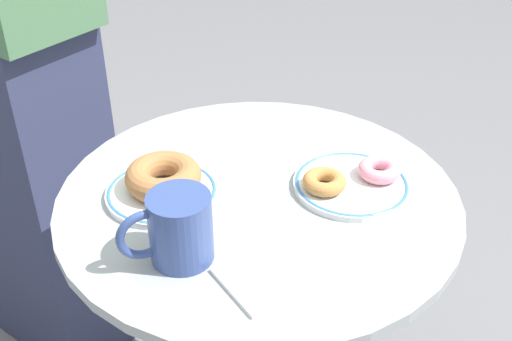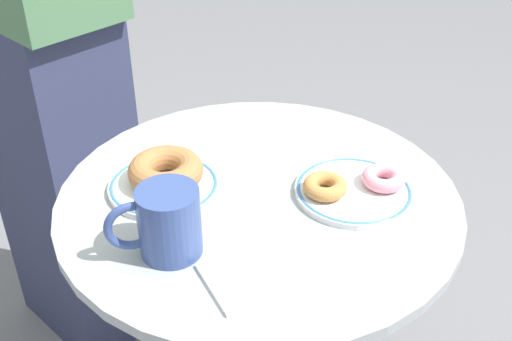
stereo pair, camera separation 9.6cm
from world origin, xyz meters
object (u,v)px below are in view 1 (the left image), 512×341
object	(u,v)px
donut_old_fashioned	(324,182)
paper_napkin	(270,275)
donut_cinnamon	(163,177)
cafe_table	(258,305)
plate_right	(351,184)
person_figure	(3,40)
coffee_mug	(178,229)
plate_left	(162,192)
donut_pink_frosted	(379,170)

from	to	relation	value
donut_old_fashioned	paper_napkin	xyz separation A→B (m)	(-0.13, -0.16, -0.02)
donut_cinnamon	donut_old_fashioned	size ratio (longest dim) A/B	1.74
donut_cinnamon	paper_napkin	bearing A→B (deg)	-63.34
cafe_table	plate_right	bearing A→B (deg)	-7.11
cafe_table	paper_napkin	bearing A→B (deg)	-99.44
plate_right	paper_napkin	world-z (taller)	plate_right
cafe_table	person_figure	bearing A→B (deg)	129.65
paper_napkin	coffee_mug	xyz separation A→B (m)	(-0.11, 0.07, 0.05)
plate_right	coffee_mug	size ratio (longest dim) A/B	1.41
donut_old_fashioned	person_figure	bearing A→B (deg)	134.62
plate_left	coffee_mug	bearing A→B (deg)	-87.54
donut_cinnamon	person_figure	size ratio (longest dim) A/B	0.07
donut_old_fashioned	coffee_mug	world-z (taller)	coffee_mug
cafe_table	coffee_mug	world-z (taller)	coffee_mug
plate_left	paper_napkin	bearing A→B (deg)	-61.85
donut_cinnamon	donut_pink_frosted	world-z (taller)	donut_cinnamon
donut_cinnamon	person_figure	xyz separation A→B (m)	(-0.26, 0.44, 0.08)
plate_right	paper_napkin	distance (m)	0.24
plate_left	cafe_table	bearing A→B (deg)	-12.38
donut_cinnamon	donut_old_fashioned	world-z (taller)	donut_cinnamon
plate_right	person_figure	bearing A→B (deg)	137.56
plate_left	person_figure	world-z (taller)	person_figure
cafe_table	paper_napkin	xyz separation A→B (m)	(-0.03, -0.19, 0.25)
donut_pink_frosted	person_figure	xyz separation A→B (m)	(-0.59, 0.49, 0.08)
plate_left	plate_right	world-z (taller)	same
plate_left	donut_cinnamon	distance (m)	0.03
donut_cinnamon	donut_old_fashioned	distance (m)	0.25
donut_old_fashioned	plate_right	bearing A→B (deg)	6.53
plate_right	person_figure	xyz separation A→B (m)	(-0.55, 0.50, 0.10)
coffee_mug	donut_old_fashioned	bearing A→B (deg)	21.67
donut_pink_frosted	coffee_mug	bearing A→B (deg)	-162.45
cafe_table	plate_left	world-z (taller)	plate_left
paper_napkin	cafe_table	bearing A→B (deg)	80.56
plate_left	coffee_mug	distance (m)	0.16
plate_right	plate_left	bearing A→B (deg)	170.24
donut_old_fashioned	coffee_mug	distance (m)	0.26
coffee_mug	person_figure	distance (m)	0.66
coffee_mug	person_figure	bearing A→B (deg)	113.21
donut_cinnamon	plate_left	bearing A→B (deg)	-137.07
donut_old_fashioned	cafe_table	bearing A→B (deg)	166.53
donut_pink_frosted	donut_cinnamon	bearing A→B (deg)	171.57
plate_right	donut_old_fashioned	world-z (taller)	donut_old_fashioned
plate_left	person_figure	xyz separation A→B (m)	(-0.25, 0.45, 0.10)
paper_napkin	person_figure	world-z (taller)	person_figure
person_figure	plate_left	bearing A→B (deg)	-60.77
cafe_table	donut_cinnamon	size ratio (longest dim) A/B	5.97
donut_cinnamon	coffee_mug	size ratio (longest dim) A/B	0.91
plate_left	donut_old_fashioned	size ratio (longest dim) A/B	2.56
donut_cinnamon	donut_pink_frosted	distance (m)	0.34
cafe_table	donut_cinnamon	bearing A→B (deg)	165.47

